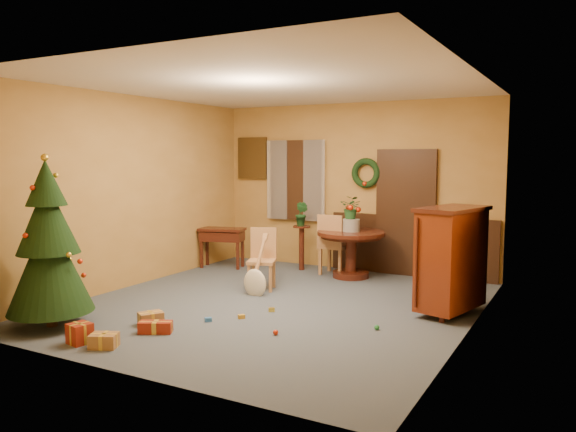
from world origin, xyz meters
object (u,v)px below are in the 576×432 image
Objects in this scene: writing_desk at (222,238)px; chair_near at (262,256)px; christmas_tree at (49,246)px; dining_table at (351,245)px; sideboard at (451,257)px.

chair_near is at bearing -35.40° from writing_desk.
chair_near is at bearing 67.11° from christmas_tree.
chair_near is 0.45× the size of christmas_tree.
dining_table is 1.27× the size of writing_desk.
chair_near is at bearing 179.00° from sideboard.
sideboard is at bearing 34.74° from christmas_tree.
christmas_tree is 1.48× the size of sideboard.
writing_desk is at bearing 94.34° from christmas_tree.
sideboard is at bearing -1.00° from chair_near.
christmas_tree reaches higher than dining_table.
dining_table is 2.39m from sideboard.
sideboard is (1.92, -1.41, 0.19)m from dining_table.
dining_table is 0.82× the size of sideboard.
christmas_tree is at bearing -85.66° from writing_desk.
dining_table is at bearing 57.27° from chair_near.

